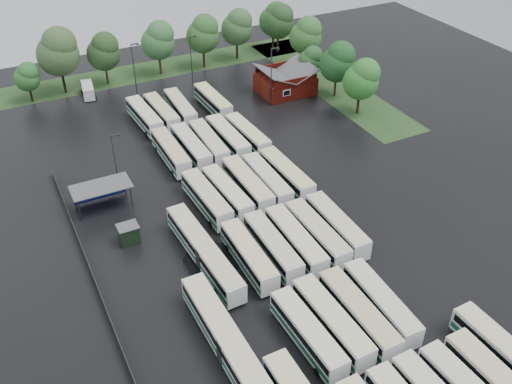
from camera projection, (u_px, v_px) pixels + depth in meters
name	position (u px, v px, depth m)	size (l,w,h in m)	color
ground	(285.00, 262.00, 71.33)	(160.00, 160.00, 0.00)	black
brick_building	(285.00, 83.00, 110.28)	(10.07, 8.60, 5.39)	maroon
wash_shed	(101.00, 188.00, 79.30)	(8.20, 4.20, 3.58)	#2D2D30
utility_hut	(129.00, 234.00, 73.76)	(2.70, 2.20, 2.62)	black
grass_strip_north	(142.00, 72.00, 119.27)	(80.00, 10.00, 0.01)	#24431C
grass_strip_east	(328.00, 82.00, 115.07)	(10.00, 50.00, 0.01)	#24431C
west_fence	(92.00, 274.00, 68.61)	(0.10, 50.00, 1.20)	#2D2D30
bus_r1c0	(308.00, 333.00, 59.62)	(2.77, 11.77, 3.26)	silver
bus_r1c1	(332.00, 322.00, 60.83)	(2.82, 12.34, 3.42)	silver
bus_r1c2	(358.00, 313.00, 61.77)	(2.75, 12.36, 3.43)	silver
bus_r1c3	(380.00, 303.00, 63.13)	(3.04, 12.08, 3.34)	silver
bus_r2c0	(249.00, 256.00, 69.54)	(2.71, 11.89, 3.30)	silver
bus_r2c1	(272.00, 247.00, 70.90)	(2.75, 12.02, 3.33)	silver
bus_r2c2	(296.00, 241.00, 71.77)	(2.87, 12.32, 3.41)	silver
bus_r2c3	(317.00, 234.00, 72.87)	(2.67, 12.27, 3.41)	silver
bus_r2c4	(336.00, 226.00, 74.28)	(2.81, 12.18, 3.38)	silver
bus_r3c0	(207.00, 199.00, 79.20)	(2.97, 12.18, 3.37)	silver
bus_r3c1	(227.00, 193.00, 80.37)	(3.01, 11.86, 3.27)	silver
bus_r3c2	(247.00, 185.00, 81.91)	(2.64, 12.37, 3.44)	silver
bus_r3c3	(267.00, 181.00, 82.90)	(2.69, 11.98, 3.33)	silver
bus_r3c4	(286.00, 174.00, 84.15)	(2.92, 12.31, 3.41)	silver
bus_r4c0	(171.00, 152.00, 89.45)	(2.60, 12.03, 3.35)	silver
bus_r4c1	(191.00, 147.00, 90.66)	(2.59, 12.04, 3.35)	silver
bus_r4c2	(209.00, 143.00, 91.68)	(2.95, 12.19, 3.37)	silver
bus_r4c3	(228.00, 138.00, 93.01)	(2.70, 12.22, 3.40)	silver
bus_r4c4	(247.00, 135.00, 93.97)	(3.01, 11.82, 3.26)	silver
bus_r5c0	(144.00, 116.00, 99.22)	(3.14, 12.08, 3.33)	silver
bus_r5c1	(162.00, 112.00, 100.55)	(2.92, 11.79, 3.26)	silver
bus_r5c2	(180.00, 108.00, 101.92)	(2.96, 11.89, 3.28)	silver
bus_r5c4	(213.00, 101.00, 104.13)	(2.81, 11.80, 3.27)	silver
artic_bus_west_b	(204.00, 252.00, 70.09)	(3.26, 17.92, 3.31)	silver
artic_bus_west_c	(227.00, 342.00, 58.57)	(2.82, 18.62, 3.45)	silver
minibus	(88.00, 90.00, 109.13)	(2.77, 5.72, 2.40)	silver
tree_north_0	(27.00, 76.00, 105.27)	(4.73, 4.73, 7.84)	black
tree_north_1	(58.00, 51.00, 106.40)	(7.92, 7.92, 13.12)	black
tree_north_2	(104.00, 51.00, 110.51)	(6.46, 6.46, 10.71)	#372918
tree_north_3	(159.00, 40.00, 114.46)	(6.79, 6.79, 11.25)	#3B291B
tree_north_4	(203.00, 33.00, 117.39)	(6.86, 6.86, 11.36)	black
tree_north_5	(238.00, 27.00, 121.28)	(6.69, 6.69, 11.08)	black
tree_north_6	(274.00, 19.00, 126.33)	(6.43, 6.43, 10.64)	#3C281C
tree_east_0	(362.00, 79.00, 100.21)	(6.36, 6.36, 10.53)	black
tree_east_1	(338.00, 61.00, 105.94)	(6.60, 6.60, 10.93)	black
tree_east_2	(311.00, 60.00, 111.89)	(4.75, 4.72, 7.82)	#372A1A
tree_east_3	(306.00, 35.00, 117.31)	(6.64, 6.64, 11.00)	black
tree_east_4	(279.00, 21.00, 124.68)	(6.54, 6.54, 10.83)	#36261B
lamp_post_ne	(272.00, 73.00, 103.35)	(1.69, 0.33, 10.98)	#2D2D30
lamp_post_nw	(116.00, 159.00, 80.88)	(1.44, 0.28, 9.34)	#2D2D30
lamp_post_back_w	(134.00, 67.00, 106.07)	(1.63, 0.32, 10.58)	#2D2D30
lamp_post_back_e	(192.00, 58.00, 110.51)	(1.55, 0.30, 10.09)	#2D2D30
puddle_2	(212.00, 261.00, 71.43)	(7.36, 7.36, 0.01)	black
puddle_3	(328.00, 247.00, 73.67)	(4.05, 4.05, 0.01)	black
puddle_4	(477.00, 324.00, 63.04)	(2.78, 2.78, 0.01)	black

